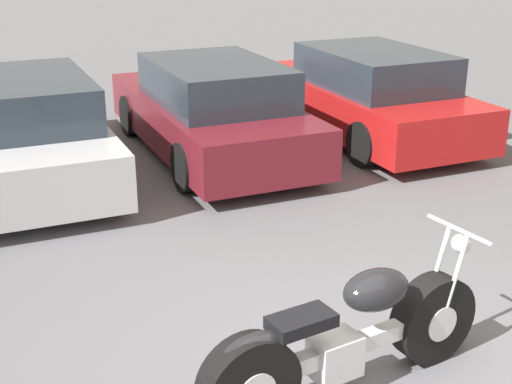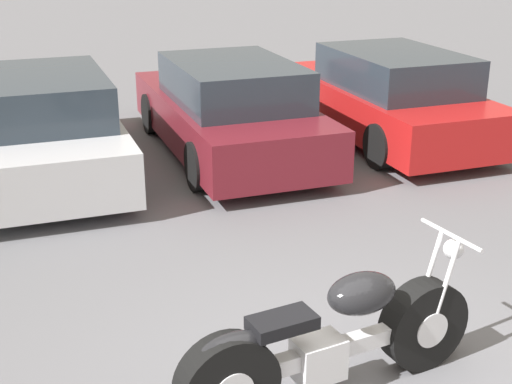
{
  "view_description": "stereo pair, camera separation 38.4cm",
  "coord_description": "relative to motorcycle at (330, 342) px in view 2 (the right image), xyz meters",
  "views": [
    {
      "loc": [
        -2.43,
        -3.44,
        3.11
      ],
      "look_at": [
        -0.05,
        2.05,
        0.85
      ],
      "focal_mm": 50.0,
      "sensor_mm": 36.0,
      "label": 1
    },
    {
      "loc": [
        -2.08,
        -3.58,
        3.11
      ],
      "look_at": [
        -0.05,
        2.05,
        0.85
      ],
      "focal_mm": 50.0,
      "sensor_mm": 36.0,
      "label": 2
    }
  ],
  "objects": [
    {
      "name": "parked_car_maroon",
      "position": [
        1.07,
        5.6,
        0.21
      ],
      "size": [
        1.84,
        4.45,
        1.36
      ],
      "color": "maroon",
      "rests_on": "ground_plane"
    },
    {
      "name": "parked_car_silver",
      "position": [
        -1.46,
        5.6,
        0.21
      ],
      "size": [
        1.84,
        4.45,
        1.36
      ],
      "color": "#BCBCC1",
      "rests_on": "ground_plane"
    },
    {
      "name": "parked_car_red",
      "position": [
        3.6,
        5.58,
        0.21
      ],
      "size": [
        1.84,
        4.45,
        1.36
      ],
      "color": "red",
      "rests_on": "ground_plane"
    },
    {
      "name": "motorcycle",
      "position": [
        0.0,
        0.0,
        0.0
      ],
      "size": [
        2.29,
        0.69,
        1.04
      ],
      "color": "black",
      "rests_on": "ground_plane"
    }
  ]
}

